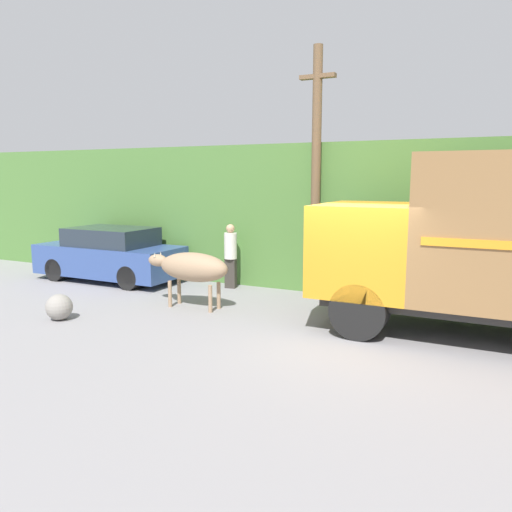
# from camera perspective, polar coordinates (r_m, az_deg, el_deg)

# --- Properties ---
(ground_plane) EXTENTS (60.00, 60.00, 0.00)m
(ground_plane) POSITION_cam_1_polar(r_m,az_deg,el_deg) (9.72, 10.56, -9.16)
(ground_plane) COLOR gray
(hillside_embankment) EXTENTS (32.00, 5.45, 3.88)m
(hillside_embankment) POSITION_cam_1_polar(r_m,az_deg,el_deg) (15.15, 16.89, 4.56)
(hillside_embankment) COLOR #4C7A38
(hillside_embankment) RESTS_ON ground_plane
(building_backdrop) EXTENTS (6.65, 2.70, 2.91)m
(building_backdrop) POSITION_cam_1_polar(r_m,az_deg,el_deg) (14.83, 4.71, 3.01)
(building_backdrop) COLOR #99ADB7
(building_backdrop) RESTS_ON ground_plane
(cargo_truck) EXTENTS (6.37, 2.49, 3.42)m
(cargo_truck) POSITION_cam_1_polar(r_m,az_deg,el_deg) (10.03, 26.50, 1.49)
(cargo_truck) COLOR #2D2D2D
(cargo_truck) RESTS_ON ground_plane
(brown_cow) EXTENTS (2.15, 0.68, 1.30)m
(brown_cow) POSITION_cam_1_polar(r_m,az_deg,el_deg) (11.58, -7.35, -1.30)
(brown_cow) COLOR #9E7F60
(brown_cow) RESTS_ON ground_plane
(parked_suv) EXTENTS (4.38, 1.76, 1.56)m
(parked_suv) POSITION_cam_1_polar(r_m,az_deg,el_deg) (15.21, -16.41, 0.13)
(parked_suv) COLOR #334C8C
(parked_suv) RESTS_ON ground_plane
(pedestrian_on_hill) EXTENTS (0.39, 0.39, 1.75)m
(pedestrian_on_hill) POSITION_cam_1_polar(r_m,az_deg,el_deg) (13.57, -2.92, 0.34)
(pedestrian_on_hill) COLOR #38332D
(pedestrian_on_hill) RESTS_ON ground_plane
(utility_pole) EXTENTS (0.90, 0.23, 6.16)m
(utility_pole) POSITION_cam_1_polar(r_m,az_deg,el_deg) (12.70, 6.87, 9.77)
(utility_pole) COLOR brown
(utility_pole) RESTS_ON ground_plane
(roadside_rock) EXTENTS (0.56, 0.56, 0.56)m
(roadside_rock) POSITION_cam_1_polar(r_m,az_deg,el_deg) (11.43, -21.57, -5.45)
(roadside_rock) COLOR gray
(roadside_rock) RESTS_ON ground_plane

